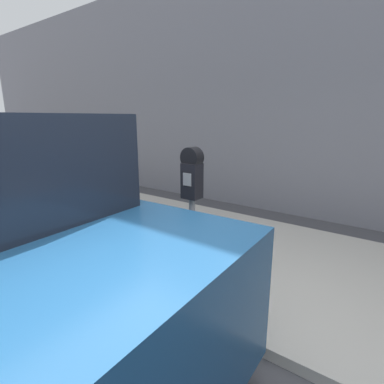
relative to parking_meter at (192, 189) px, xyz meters
The scene contains 4 objects.
sidewalk 1.54m from the parking_meter, 67.91° to the left, with size 24.00×2.80×0.10m.
building_facade 3.61m from the parking_meter, 82.98° to the left, with size 24.00×0.30×4.69m.
parking_meter is the anchor object (origin of this frame).
fire_hydrant 3.54m from the parking_meter, behind, with size 0.22×0.22×0.88m.
Camera 1 is at (1.24, -1.06, 1.79)m, focal length 28.00 mm.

